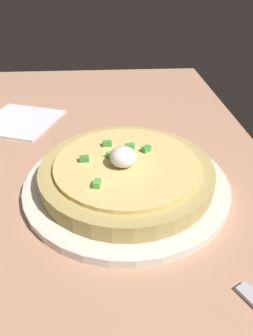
# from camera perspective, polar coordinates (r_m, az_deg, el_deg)

# --- Properties ---
(dining_table) EXTENTS (1.16, 0.71, 0.03)m
(dining_table) POSITION_cam_1_polar(r_m,az_deg,el_deg) (0.46, -14.12, -6.54)
(dining_table) COLOR tan
(dining_table) RESTS_ON ground
(plate) EXTENTS (0.29, 0.29, 0.01)m
(plate) POSITION_cam_1_polar(r_m,az_deg,el_deg) (0.45, 0.00, -2.75)
(plate) COLOR silver
(plate) RESTS_ON dining_table
(pizza) EXTENTS (0.24, 0.24, 0.06)m
(pizza) POSITION_cam_1_polar(r_m,az_deg,el_deg) (0.44, -0.02, -0.55)
(pizza) COLOR tan
(pizza) RESTS_ON plate
(napkin) EXTENTS (0.18, 0.18, 0.00)m
(napkin) POSITION_cam_1_polar(r_m,az_deg,el_deg) (0.67, -19.08, 8.18)
(napkin) COLOR white
(napkin) RESTS_ON dining_table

